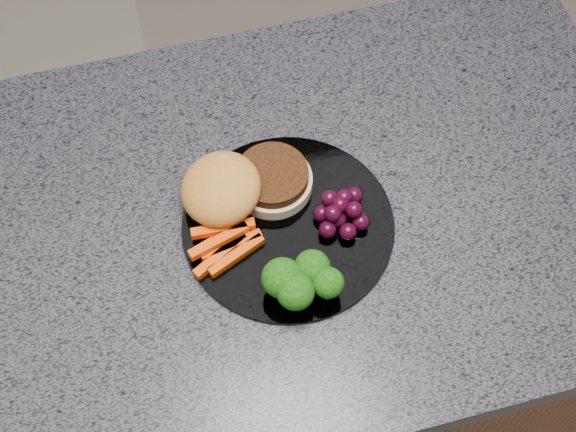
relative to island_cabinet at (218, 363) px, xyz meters
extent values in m
plane|color=gray|center=(0.00, 0.00, -0.43)|extent=(4.00, 4.00, 0.00)
cube|color=brown|center=(0.00, 0.00, 0.00)|extent=(1.20, 0.60, 0.86)
cube|color=#484751|center=(0.00, 0.00, 0.45)|extent=(1.20, 0.60, 0.04)
cylinder|color=white|center=(0.12, -0.02, 0.47)|extent=(0.26, 0.26, 0.01)
cylinder|color=beige|center=(0.11, 0.04, 0.48)|extent=(0.12, 0.12, 0.02)
cylinder|color=#46210D|center=(0.11, 0.04, 0.50)|extent=(0.11, 0.11, 0.01)
ellipsoid|color=#BE742F|center=(0.05, 0.03, 0.50)|extent=(0.12, 0.12, 0.05)
cube|color=#E44303|center=(0.04, -0.02, 0.48)|extent=(0.08, 0.04, 0.01)
cube|color=#E44303|center=(0.04, -0.04, 0.48)|extent=(0.08, 0.02, 0.01)
cube|color=#E44303|center=(0.03, -0.05, 0.48)|extent=(0.07, 0.05, 0.01)
cube|color=#E44303|center=(0.04, -0.02, 0.49)|extent=(0.08, 0.02, 0.01)
cube|color=#E44303|center=(0.03, -0.03, 0.49)|extent=(0.08, 0.03, 0.01)
cube|color=#E44303|center=(0.05, -0.05, 0.48)|extent=(0.08, 0.04, 0.01)
cylinder|color=#639536|center=(0.09, -0.11, 0.49)|extent=(0.02, 0.02, 0.02)
ellipsoid|color=#113E08|center=(0.09, -0.11, 0.51)|extent=(0.05, 0.05, 0.04)
cylinder|color=#639536|center=(0.13, -0.10, 0.49)|extent=(0.01, 0.01, 0.02)
ellipsoid|color=#113E08|center=(0.13, -0.10, 0.51)|extent=(0.04, 0.04, 0.04)
cylinder|color=#639536|center=(0.10, -0.13, 0.49)|extent=(0.02, 0.02, 0.02)
ellipsoid|color=#113E08|center=(0.10, -0.13, 0.51)|extent=(0.04, 0.04, 0.04)
cylinder|color=#639536|center=(0.14, -0.12, 0.49)|extent=(0.01, 0.01, 0.02)
ellipsoid|color=#113E08|center=(0.14, -0.12, 0.51)|extent=(0.04, 0.04, 0.03)
sphere|color=black|center=(0.18, -0.04, 0.49)|extent=(0.02, 0.02, 0.02)
sphere|color=black|center=(0.20, -0.03, 0.49)|extent=(0.02, 0.02, 0.02)
sphere|color=black|center=(0.18, -0.01, 0.49)|extent=(0.02, 0.02, 0.02)
sphere|color=black|center=(0.16, -0.02, 0.49)|extent=(0.02, 0.02, 0.02)
sphere|color=black|center=(0.16, -0.05, 0.49)|extent=(0.02, 0.02, 0.02)
sphere|color=black|center=(0.18, -0.06, 0.49)|extent=(0.02, 0.02, 0.02)
sphere|color=black|center=(0.20, -0.05, 0.49)|extent=(0.02, 0.02, 0.02)
sphere|color=black|center=(0.21, -0.01, 0.49)|extent=(0.02, 0.02, 0.02)
sphere|color=black|center=(0.18, -0.03, 0.50)|extent=(0.02, 0.02, 0.02)
sphere|color=black|center=(0.17, -0.04, 0.50)|extent=(0.02, 0.02, 0.02)
sphere|color=black|center=(0.20, -0.04, 0.50)|extent=(0.02, 0.02, 0.02)
sphere|color=black|center=(0.17, -0.02, 0.50)|extent=(0.02, 0.02, 0.02)
sphere|color=black|center=(0.19, -0.02, 0.50)|extent=(0.02, 0.02, 0.02)
camera|label=1|loc=(0.00, -0.48, 1.33)|focal=50.00mm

